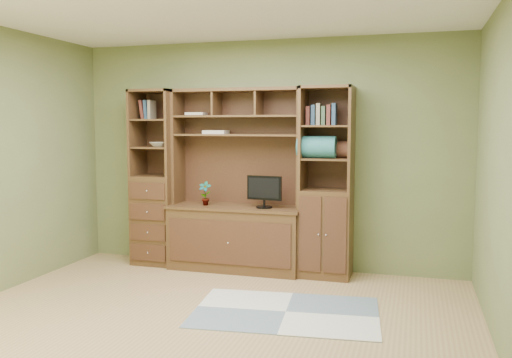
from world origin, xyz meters
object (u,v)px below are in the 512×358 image
(left_tower, at_px, (156,177))
(right_tower, at_px, (327,183))
(monitor, at_px, (264,186))
(center_hutch, at_px, (235,180))

(left_tower, distance_m, right_tower, 2.02)
(monitor, bearing_deg, center_hutch, -179.23)
(center_hutch, height_order, left_tower, same)
(center_hutch, distance_m, left_tower, 1.00)
(right_tower, distance_m, monitor, 0.68)
(monitor, bearing_deg, right_tower, 12.82)
(left_tower, distance_m, monitor, 1.35)
(center_hutch, relative_size, left_tower, 1.00)
(left_tower, xyz_separation_m, monitor, (1.35, -0.07, -0.05))
(left_tower, relative_size, monitor, 4.18)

